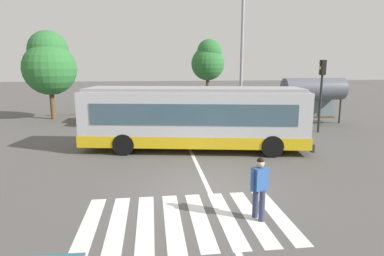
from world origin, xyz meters
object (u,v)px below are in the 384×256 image
traffic_light_far_corner (322,84)px  background_tree_right (208,60)px  background_tree_left (49,64)px  parked_car_black (138,111)px  twin_arm_street_lamp (242,42)px  parked_car_champagne (173,110)px  city_transit_bus (194,118)px  bus_stop_shelter (313,90)px  parked_car_blue (209,109)px  parked_car_silver (98,111)px  pedestrian_crossing_street (259,185)px

traffic_light_far_corner → background_tree_right: background_tree_right is taller
background_tree_left → parked_car_black: bearing=-16.3°
twin_arm_street_lamp → parked_car_champagne: bearing=147.0°
city_transit_bus → bus_stop_shelter: bus_stop_shelter is taller
parked_car_blue → background_tree_right: (1.19, 7.36, 3.84)m
background_tree_left → background_tree_right: bearing=23.0°
city_transit_bus → background_tree_right: (3.57, 16.49, 3.02)m
parked_car_black → bus_stop_shelter: bearing=-12.1°
parked_car_silver → twin_arm_street_lamp: size_ratio=0.50×
parked_car_silver → parked_car_champagne: 5.51m
city_transit_bus → parked_car_silver: size_ratio=2.47×
traffic_light_far_corner → background_tree_right: size_ratio=0.67×
pedestrian_crossing_street → parked_car_champagne: (-1.20, 16.47, -0.20)m
twin_arm_street_lamp → background_tree_right: 10.53m
parked_car_champagne → parked_car_blue: bearing=4.8°
city_transit_bus → bus_stop_shelter: bearing=33.8°
parked_car_blue → traffic_light_far_corner: bearing=-44.9°
parked_car_black → background_tree_left: background_tree_left is taller
pedestrian_crossing_street → bus_stop_shelter: (8.56, 13.82, 1.45)m
background_tree_right → twin_arm_street_lamp: bearing=-87.7°
pedestrian_crossing_street → background_tree_left: 21.45m
traffic_light_far_corner → twin_arm_street_lamp: bearing=147.2°
parked_car_black → parked_car_blue: (5.45, 0.23, 0.00)m
parked_car_silver → bus_stop_shelter: size_ratio=1.03×
parked_car_black → parked_car_champagne: same height
parked_car_silver → parked_car_black: bearing=-1.4°
parked_car_blue → traffic_light_far_corner: (5.88, -5.86, 2.23)m
bus_stop_shelter → traffic_light_far_corner: bearing=-109.5°
bus_stop_shelter → parked_car_blue: bearing=157.4°
parked_car_black → background_tree_right: size_ratio=0.69×
background_tree_left → twin_arm_street_lamp: bearing=-19.4°
traffic_light_far_corner → background_tree_left: bearing=157.1°
parked_car_silver → parked_car_blue: same height
pedestrian_crossing_street → bus_stop_shelter: size_ratio=0.39×
parked_car_black → traffic_light_far_corner: traffic_light_far_corner is taller
bus_stop_shelter → background_tree_left: background_tree_left is taller
traffic_light_far_corner → parked_car_blue: bearing=135.1°
parked_car_champagne → pedestrian_crossing_street: bearing=-85.8°
parked_car_black → parked_car_champagne: (2.62, -0.01, 0.00)m
parked_car_black → twin_arm_street_lamp: (7.05, -2.88, 4.87)m
traffic_light_far_corner → parked_car_silver: bearing=158.1°
parked_car_blue → bus_stop_shelter: 7.69m
parked_car_silver → twin_arm_street_lamp: (9.94, -2.95, 4.87)m
pedestrian_crossing_street → city_transit_bus: bearing=95.7°
bus_stop_shelter → background_tree_right: bearing=119.3°
parked_car_blue → twin_arm_street_lamp: twin_arm_street_lamp is taller
parked_car_black → traffic_light_far_corner: (11.32, -5.63, 2.23)m
city_transit_bus → parked_car_silver: 10.80m
pedestrian_crossing_street → bus_stop_shelter: 16.32m
city_transit_bus → background_tree_left: background_tree_left is taller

